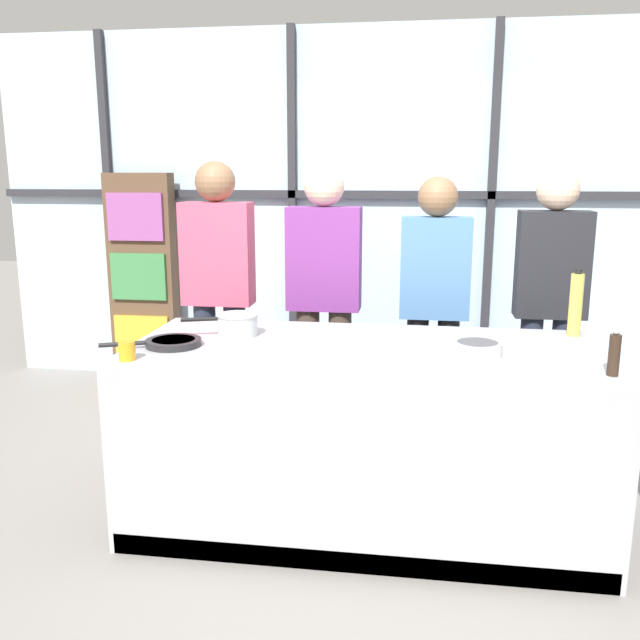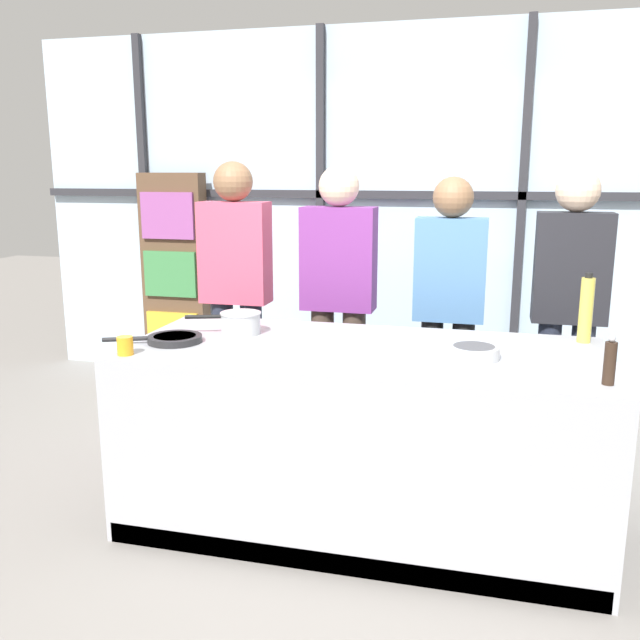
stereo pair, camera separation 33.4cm
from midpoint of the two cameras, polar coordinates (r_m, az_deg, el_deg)
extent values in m
plane|color=gray|center=(3.57, 6.24, -16.45)|extent=(18.00, 18.00, 0.00)
cube|color=silver|center=(5.39, 10.03, 8.87)|extent=(6.40, 0.04, 2.80)
cube|color=#2D2D33|center=(5.33, 10.04, 10.34)|extent=(6.40, 0.06, 0.06)
cube|color=#2D2D33|center=(5.97, -12.93, 9.07)|extent=(0.06, 0.06, 2.80)
cube|color=#2D2D33|center=(5.45, 1.81, 9.08)|extent=(0.06, 0.06, 2.80)
cube|color=#2D2D33|center=(5.34, 18.32, 8.40)|extent=(0.06, 0.06, 2.80)
cube|color=brown|center=(5.77, -10.47, 3.61)|extent=(0.54, 0.16, 1.71)
cube|color=gold|center=(5.78, -10.68, -1.22)|extent=(0.46, 0.03, 0.38)
cube|color=#3D8447|center=(5.68, -10.88, 3.80)|extent=(0.46, 0.03, 0.38)
cube|color=#994C93|center=(5.63, -11.08, 8.61)|extent=(0.46, 0.03, 0.38)
cube|color=#A8AAB2|center=(3.37, 6.42, -9.75)|extent=(2.26, 0.98, 0.90)
cube|color=black|center=(3.42, -6.60, -1.63)|extent=(0.52, 0.52, 0.01)
cube|color=black|center=(3.13, 4.96, -19.78)|extent=(2.21, 0.03, 0.10)
cylinder|color=#38383D|center=(3.35, -9.35, -1.96)|extent=(0.13, 0.13, 0.01)
cylinder|color=#38383D|center=(3.26, -5.32, -2.24)|extent=(0.13, 0.13, 0.01)
cylinder|color=#38383D|center=(3.58, -7.77, -1.00)|extent=(0.13, 0.13, 0.01)
cylinder|color=#38383D|center=(3.49, -3.96, -1.24)|extent=(0.13, 0.13, 0.01)
cylinder|color=#232838|center=(4.46, -3.60, -4.17)|extent=(0.14, 0.14, 0.89)
cylinder|color=#232838|center=(4.52, -5.99, -3.98)|extent=(0.14, 0.14, 0.89)
cube|color=#DB4C6B|center=(4.34, -4.99, 5.66)|extent=(0.44, 0.20, 0.64)
sphere|color=#8C6647|center=(4.31, -5.10, 11.54)|extent=(0.25, 0.25, 0.25)
cylinder|color=#47382D|center=(4.31, 5.07, -4.88)|extent=(0.14, 0.14, 0.88)
cylinder|color=#47382D|center=(4.35, 2.42, -4.70)|extent=(0.14, 0.14, 0.88)
cube|color=#7A3384|center=(4.17, 3.88, 5.15)|extent=(0.45, 0.20, 0.63)
sphere|color=beige|center=(4.14, 3.97, 11.18)|extent=(0.25, 0.25, 0.25)
cylinder|color=black|center=(4.27, 14.00, -5.62)|extent=(0.13, 0.13, 0.84)
cylinder|color=black|center=(4.27, 11.49, -5.48)|extent=(0.13, 0.13, 0.84)
cube|color=#4C7AAD|center=(4.11, 13.23, 4.13)|extent=(0.41, 0.19, 0.61)
sphere|color=#8C6647|center=(4.07, 13.52, 10.02)|extent=(0.24, 0.24, 0.24)
cylinder|color=#232838|center=(4.32, 23.04, -5.86)|extent=(0.13, 0.13, 0.87)
cylinder|color=#232838|center=(4.30, 20.60, -5.77)|extent=(0.13, 0.13, 0.87)
cube|color=#232328|center=(4.15, 22.65, 4.05)|extent=(0.41, 0.18, 0.63)
sphere|color=beige|center=(4.12, 23.16, 10.03)|extent=(0.24, 0.24, 0.24)
cylinder|color=#232326|center=(3.35, -9.36, -1.62)|extent=(0.26, 0.26, 0.03)
cylinder|color=#B26B2D|center=(3.35, -9.37, -1.41)|extent=(0.21, 0.21, 0.01)
cylinder|color=#232326|center=(3.36, -13.42, -1.61)|extent=(0.20, 0.10, 0.02)
cylinder|color=silver|center=(3.48, -3.98, -0.29)|extent=(0.20, 0.20, 0.11)
cylinder|color=silver|center=(3.47, -3.99, 0.55)|extent=(0.21, 0.21, 0.01)
cylinder|color=black|center=(3.48, -7.15, 0.24)|extent=(0.18, 0.08, 0.02)
cylinder|color=white|center=(3.37, 15.01, -1.95)|extent=(0.26, 0.26, 0.01)
cylinder|color=silver|center=(3.14, 15.84, -2.66)|extent=(0.23, 0.23, 0.06)
cylinder|color=#4C4C51|center=(3.13, 15.86, -2.26)|extent=(0.19, 0.19, 0.01)
cylinder|color=#E0CC4C|center=(3.58, 24.02, 0.72)|extent=(0.06, 0.06, 0.32)
cylinder|color=black|center=(3.56, 24.26, 3.43)|extent=(0.04, 0.04, 0.02)
cylinder|color=#332319|center=(2.94, 26.27, -3.34)|extent=(0.05, 0.05, 0.17)
sphere|color=#B2B2B7|center=(2.92, 26.46, -1.45)|extent=(0.03, 0.03, 0.03)
cylinder|color=orange|center=(3.16, -13.22, -2.16)|extent=(0.07, 0.07, 0.09)
camera|label=1|loc=(0.17, -87.14, 0.63)|focal=38.00mm
camera|label=2|loc=(0.17, 92.86, -0.63)|focal=38.00mm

